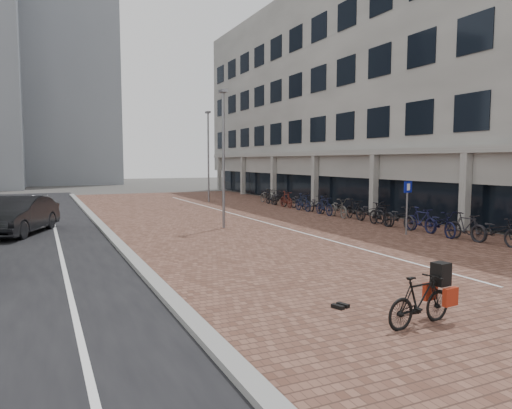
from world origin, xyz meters
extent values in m
plane|color=#474442|center=(0.00, 0.00, 0.00)|extent=(140.00, 140.00, 0.00)
cube|color=brown|center=(2.00, 12.00, 0.01)|extent=(14.50, 42.00, 0.04)
cube|color=black|center=(-9.00, 12.00, 0.01)|extent=(8.00, 50.00, 0.03)
cube|color=gray|center=(-5.10, 12.00, 0.07)|extent=(0.35, 42.00, 0.14)
cube|color=white|center=(-7.00, 12.00, 0.02)|extent=(0.12, 44.00, 0.00)
cube|color=white|center=(2.20, 12.00, 0.04)|extent=(0.10, 30.00, 0.00)
cube|color=#ABABA5|center=(13.00, 16.00, 8.50)|extent=(8.00, 40.00, 13.00)
cube|color=black|center=(9.60, 16.00, 1.70)|extent=(0.15, 38.00, 3.20)
cube|color=#ABABA5|center=(9.40, 16.00, 3.45)|extent=(1.60, 38.00, 0.30)
cube|color=#ABABA5|center=(8.80, 4.00, 1.70)|extent=(0.35, 0.35, 3.40)
cube|color=#ABABA5|center=(8.80, 10.00, 1.70)|extent=(0.35, 0.35, 3.40)
cube|color=#ABABA5|center=(8.80, 16.00, 1.70)|extent=(0.35, 0.35, 3.40)
cube|color=#ABABA5|center=(8.80, 22.00, 1.70)|extent=(0.35, 0.35, 3.40)
cube|color=#ABABA5|center=(8.80, 28.00, 1.70)|extent=(0.35, 0.35, 3.40)
cube|color=#ABABA5|center=(8.80, 34.00, 1.70)|extent=(0.35, 0.35, 3.40)
cube|color=gray|center=(-4.00, 55.00, 13.00)|extent=(12.00, 10.00, 26.00)
imported|color=black|center=(-8.37, 10.78, 0.78)|extent=(3.25, 5.00, 1.56)
imported|color=black|center=(-1.41, -4.12, 0.47)|extent=(1.61, 0.62, 0.95)
cube|color=black|center=(-1.41, -4.12, 0.90)|extent=(0.31, 0.29, 0.43)
cube|color=#9A2510|center=(-1.63, -4.12, 0.52)|extent=(0.34, 0.13, 0.33)
cube|color=#9A2510|center=(-1.19, -4.12, 0.52)|extent=(0.34, 0.13, 0.33)
cylinder|color=slate|center=(5.75, 4.10, 0.99)|extent=(0.07, 0.07, 1.98)
cube|color=#0A158D|center=(5.75, 4.07, 1.94)|extent=(0.45, 0.12, 0.45)
cylinder|color=slate|center=(-0.23, 8.89, 2.97)|extent=(0.12, 0.12, 5.94)
cylinder|color=slate|center=(3.49, 21.80, 3.20)|extent=(0.12, 0.12, 6.40)
imported|color=black|center=(6.99, 1.00, 0.52)|extent=(0.80, 2.01, 1.04)
imported|color=black|center=(6.83, 2.15, 0.53)|extent=(0.51, 1.75, 1.05)
imported|color=black|center=(6.73, 3.30, 0.52)|extent=(1.06, 2.07, 1.04)
imported|color=#16183C|center=(6.84, 4.45, 0.53)|extent=(0.51, 1.75, 1.05)
imported|color=black|center=(6.71, 5.60, 0.52)|extent=(0.75, 1.99, 1.04)
imported|color=black|center=(6.61, 6.75, 0.53)|extent=(0.63, 1.78, 1.05)
imported|color=black|center=(6.94, 7.90, 0.52)|extent=(0.87, 2.03, 1.04)
imported|color=black|center=(6.88, 9.05, 0.53)|extent=(0.70, 1.79, 1.05)
imported|color=#56534E|center=(6.69, 10.20, 0.52)|extent=(1.01, 2.06, 1.04)
imported|color=black|center=(6.54, 11.35, 0.53)|extent=(0.56, 1.77, 1.05)
imported|color=#222228|center=(6.78, 12.50, 0.52)|extent=(0.84, 2.02, 1.04)
imported|color=#121A33|center=(6.55, 13.65, 0.53)|extent=(0.51, 1.75, 1.05)
imported|color=black|center=(6.96, 14.80, 0.52)|extent=(0.74, 1.99, 1.04)
imported|color=#531D16|center=(6.65, 15.95, 0.53)|extent=(0.62, 1.78, 1.05)
imported|color=black|center=(6.75, 17.10, 0.52)|extent=(0.83, 2.02, 1.04)
imported|color=black|center=(6.77, 18.25, 0.53)|extent=(0.53, 1.76, 1.05)
imported|color=#4D4946|center=(6.99, 19.40, 0.52)|extent=(0.71, 1.98, 1.04)
camera|label=1|loc=(-7.50, -10.39, 2.97)|focal=33.13mm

